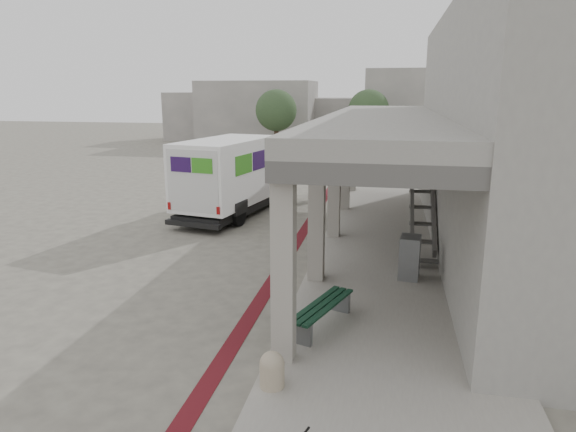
# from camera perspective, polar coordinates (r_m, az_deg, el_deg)

# --- Properties ---
(ground) EXTENTS (120.00, 120.00, 0.00)m
(ground) POSITION_cam_1_polar(r_m,az_deg,el_deg) (13.05, -6.45, -7.53)
(ground) COLOR #605B52
(ground) RESTS_ON ground
(bike_lane_stripe) EXTENTS (0.35, 40.00, 0.01)m
(bike_lane_stripe) POSITION_cam_1_polar(r_m,az_deg,el_deg) (14.63, -0.33, -5.03)
(bike_lane_stripe) COLOR #581118
(bike_lane_stripe) RESTS_ON ground
(sidewalk) EXTENTS (4.40, 28.00, 0.12)m
(sidewalk) POSITION_cam_1_polar(r_m,az_deg,el_deg) (12.47, 11.55, -8.47)
(sidewalk) COLOR gray
(sidewalk) RESTS_ON ground
(transit_building) EXTENTS (7.60, 17.00, 7.00)m
(transit_building) POSITION_cam_1_polar(r_m,az_deg,el_deg) (16.40, 22.15, 8.17)
(transit_building) COLOR gray
(transit_building) RESTS_ON ground
(distant_backdrop) EXTENTS (28.00, 10.00, 6.50)m
(distant_backdrop) POSITION_cam_1_polar(r_m,az_deg,el_deg) (47.95, 3.33, 11.38)
(distant_backdrop) COLOR gray
(distant_backdrop) RESTS_ON ground
(tree_left) EXTENTS (3.20, 3.20, 4.80)m
(tree_left) POSITION_cam_1_polar(r_m,az_deg,el_deg) (40.55, -1.32, 11.64)
(tree_left) COLOR #38281C
(tree_left) RESTS_ON ground
(tree_mid) EXTENTS (3.20, 3.20, 4.80)m
(tree_mid) POSITION_cam_1_polar(r_m,az_deg,el_deg) (41.63, 8.94, 11.53)
(tree_mid) COLOR #38281C
(tree_mid) RESTS_ON ground
(tree_right) EXTENTS (3.20, 3.20, 4.80)m
(tree_right) POSITION_cam_1_polar(r_m,az_deg,el_deg) (41.07, 20.30, 10.83)
(tree_right) COLOR #38281C
(tree_right) RESTS_ON ground
(fedex_truck) EXTENTS (3.35, 7.21, 2.96)m
(fedex_truck) POSITION_cam_1_polar(r_m,az_deg,el_deg) (20.17, -5.65, 4.76)
(fedex_truck) COLOR black
(fedex_truck) RESTS_ON ground
(bench) EXTENTS (1.09, 2.07, 0.48)m
(bench) POSITION_cam_1_polar(r_m,az_deg,el_deg) (10.41, 3.81, -10.42)
(bench) COLOR slate
(bench) RESTS_ON sidewalk
(bollard_near) EXTENTS (0.40, 0.40, 0.60)m
(bollard_near) POSITION_cam_1_polar(r_m,az_deg,el_deg) (8.51, -1.79, -16.66)
(bollard_near) COLOR tan
(bollard_near) RESTS_ON sidewalk
(bollard_far) EXTENTS (0.40, 0.40, 0.59)m
(bollard_far) POSITION_cam_1_polar(r_m,az_deg,el_deg) (13.01, 3.19, -5.57)
(bollard_far) COLOR gray
(bollard_far) RESTS_ON sidewalk
(utility_cabinet) EXTENTS (0.55, 0.70, 1.08)m
(utility_cabinet) POSITION_cam_1_polar(r_m,az_deg,el_deg) (13.24, 13.37, -4.48)
(utility_cabinet) COLOR slate
(utility_cabinet) RESTS_ON sidewalk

